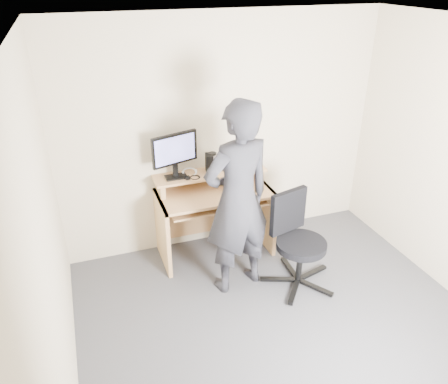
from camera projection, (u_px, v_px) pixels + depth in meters
ground at (291, 339)px, 3.75m from camera, size 3.50×3.50×0.00m
back_wall at (223, 135)px, 4.64m from camera, size 3.50×0.02×2.50m
ceiling at (321, 31)px, 2.60m from camera, size 3.50×3.50×0.02m
desk at (213, 205)px, 4.72m from camera, size 1.20×0.60×0.91m
monitor at (175, 152)px, 4.36m from camera, size 0.49×0.18×0.48m
external_drive at (209, 163)px, 4.57m from camera, size 0.09×0.14×0.20m
travel_mug at (213, 163)px, 4.60m from camera, size 0.09×0.09×0.19m
smartphone at (225, 170)px, 4.66m from camera, size 0.08×0.14×0.01m
charger at (187, 178)px, 4.45m from camera, size 0.05×0.04×0.03m
headphones at (189, 172)px, 4.59m from camera, size 0.20×0.20×0.06m
keyboard at (223, 202)px, 4.54m from camera, size 0.48×0.24×0.03m
mouse at (240, 191)px, 4.54m from camera, size 0.11×0.08×0.04m
office_chair at (296, 237)px, 4.23m from camera, size 0.74×0.72×0.93m
person at (238, 200)px, 3.98m from camera, size 0.77×0.59×1.90m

